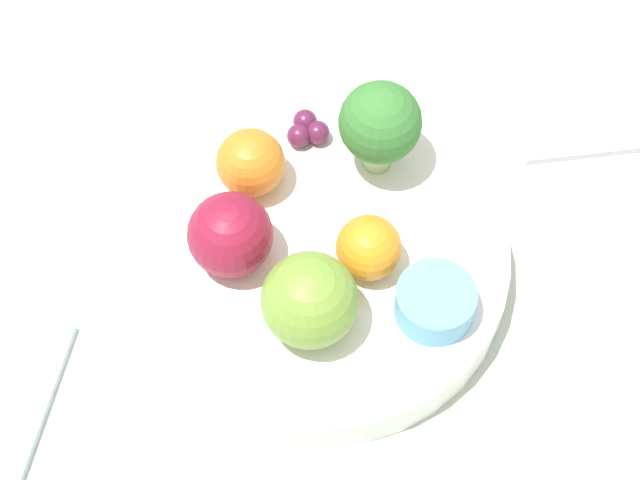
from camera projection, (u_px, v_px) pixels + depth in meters
The scene contains 11 objects.
ground_plane at pixel (320, 286), 0.69m from camera, with size 6.00×6.00×0.00m, color gray.
table_surface at pixel (320, 279), 0.68m from camera, with size 1.20×1.20×0.02m.
bowl at pixel (320, 260), 0.66m from camera, with size 0.23×0.23×0.03m.
broccoli at pixel (380, 124), 0.64m from camera, with size 0.05×0.05×0.07m.
apple_red at pixel (310, 300), 0.60m from camera, with size 0.06×0.06×0.06m.
apple_green at pixel (230, 235), 0.62m from camera, with size 0.05×0.05×0.05m.
orange_front at pixel (250, 163), 0.65m from camera, with size 0.04×0.04×0.04m.
orange_back at pixel (370, 244), 0.62m from camera, with size 0.04×0.04×0.04m.
grape_cluster at pixel (307, 130), 0.68m from camera, with size 0.03×0.03×0.02m.
small_cup at pixel (435, 302), 0.61m from camera, with size 0.05×0.05×0.02m.
spoon at pixel (582, 147), 0.71m from camera, with size 0.08×0.05×0.01m.
Camera 1 is at (0.11, -0.30, 0.61)m, focal length 60.00 mm.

